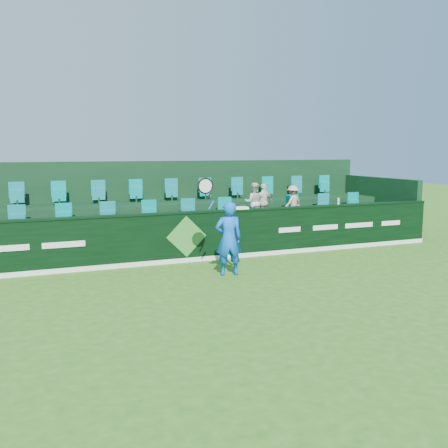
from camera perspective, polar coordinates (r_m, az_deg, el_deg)
name	(u,v)px	position (r m, az deg, el deg)	size (l,w,h in m)	color
ground	(247,304)	(9.83, 2.63, -9.09)	(60.00, 60.00, 0.00)	#2A6417
sponsor_hoarding	(185,237)	(13.32, -4.44, -1.47)	(16.00, 0.25, 1.35)	black
stand_tier_front	(174,240)	(14.41, -5.74, -1.84)	(16.00, 2.00, 0.80)	black
stand_tier_back	(157,223)	(16.18, -7.61, 0.15)	(16.00, 1.80, 1.30)	black
stand_rear	(154,204)	(16.54, -8.03, 2.30)	(16.00, 4.10, 2.60)	black
seat_row_front	(170,214)	(14.68, -6.21, 1.11)	(13.50, 0.50, 0.60)	#0F747B
seat_row_back	(155,193)	(16.36, -7.93, 3.58)	(13.50, 0.50, 0.60)	#0F747B
tennis_player	(228,238)	(11.80, 0.50, -1.62)	(1.22, 0.52, 2.42)	blue
spectator_left	(254,202)	(15.17, 3.43, 2.50)	(0.58, 0.45, 1.19)	beige
spectator_middle	(264,202)	(15.31, 4.56, 2.48)	(0.68, 0.28, 1.16)	silver
spectator_right	(293,203)	(15.79, 7.85, 2.45)	(0.69, 0.40, 1.07)	tan
towel	(240,208)	(13.77, 1.87, 1.85)	(0.42, 0.27, 0.06)	white
drinks_bottle	(338,201)	(15.32, 12.94, 2.56)	(0.06, 0.06, 0.20)	silver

